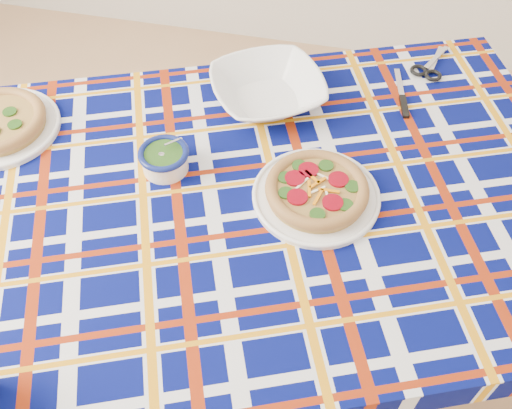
% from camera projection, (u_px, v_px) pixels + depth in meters
% --- Properties ---
extents(dining_table, '(1.68, 1.38, 0.68)m').
position_uv_depth(dining_table, '(245.00, 219.00, 1.25)').
color(dining_table, brown).
rests_on(dining_table, floor).
extents(tablecloth, '(1.72, 1.42, 0.10)m').
position_uv_depth(tablecloth, '(245.00, 213.00, 1.23)').
color(tablecloth, '#040A52').
rests_on(tablecloth, dining_table).
extents(main_focaccia_plate, '(0.38, 0.38, 0.05)m').
position_uv_depth(main_focaccia_plate, '(317.00, 190.00, 1.18)').
color(main_focaccia_plate, '#A57A3A').
rests_on(main_focaccia_plate, tablecloth).
extents(pesto_bowl, '(0.15, 0.15, 0.07)m').
position_uv_depth(pesto_bowl, '(164.00, 158.00, 1.22)').
color(pesto_bowl, '#1B3D10').
rests_on(pesto_bowl, tablecloth).
extents(serving_bowl, '(0.36, 0.36, 0.06)m').
position_uv_depth(serving_bowl, '(268.00, 90.00, 1.37)').
color(serving_bowl, white).
rests_on(serving_bowl, tablecloth).
extents(table_knife, '(0.05, 0.20, 0.01)m').
position_uv_depth(table_knife, '(400.00, 84.00, 1.43)').
color(table_knife, silver).
rests_on(table_knife, tablecloth).
extents(kitchen_scissors, '(0.14, 0.20, 0.02)m').
position_uv_depth(kitchen_scissors, '(436.00, 58.00, 1.49)').
color(kitchen_scissors, silver).
rests_on(kitchen_scissors, tablecloth).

